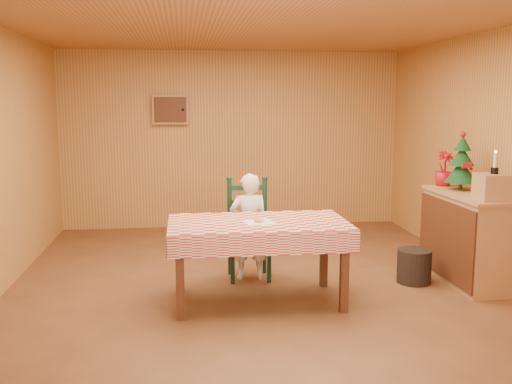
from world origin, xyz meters
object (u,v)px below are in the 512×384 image
Objects in this scene: seated_child at (249,226)px; christmas_tree at (462,164)px; dining_table at (258,230)px; shelf_unit at (468,237)px; ladder_chair at (248,231)px; storage_bin at (414,266)px; crate at (493,187)px.

christmas_tree is (2.26, -0.13, 0.65)m from seated_child.
shelf_unit is at bearing 8.77° from dining_table.
dining_table is at bearing -90.00° from ladder_chair.
ladder_chair is 3.10× the size of storage_bin.
crate is (0.01, -0.40, 0.59)m from shelf_unit.
storage_bin is at bearing -158.05° from christmas_tree.
seated_child is at bearing 90.00° from dining_table.
seated_child is 1.81× the size of christmas_tree.
dining_table reaches higher than storage_bin.
ladder_chair is 0.08m from seated_child.
shelf_unit reaches higher than storage_bin.
ladder_chair is 3.60× the size of crate.
christmas_tree is at bearing 176.61° from seated_child.
dining_table is at bearing 90.00° from seated_child.
crate is at bearing -35.88° from storage_bin.
crate reaches higher than storage_bin.
christmas_tree is at bearing 21.95° from storage_bin.
ladder_chair is at bearing 159.58° from crate.
ladder_chair reaches higher than storage_bin.
crate is (2.26, -0.84, 0.55)m from ladder_chair.
christmas_tree is (2.26, 0.60, 0.52)m from dining_table.
dining_table is 2.67× the size of christmas_tree.
dining_table is 0.74m from seated_child.
seated_child is 3.23× the size of storage_bin.
storage_bin is at bearing 178.26° from shelf_unit.
ladder_chair is at bearing -90.00° from seated_child.
storage_bin is (1.68, -0.42, -0.33)m from ladder_chair.
storage_bin is at bearing -14.13° from ladder_chair.
shelf_unit is (2.25, 0.35, -0.22)m from dining_table.
seated_child is at bearing -90.00° from ladder_chair.
seated_child is at bearing 176.61° from christmas_tree.
christmas_tree reaches higher than crate.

